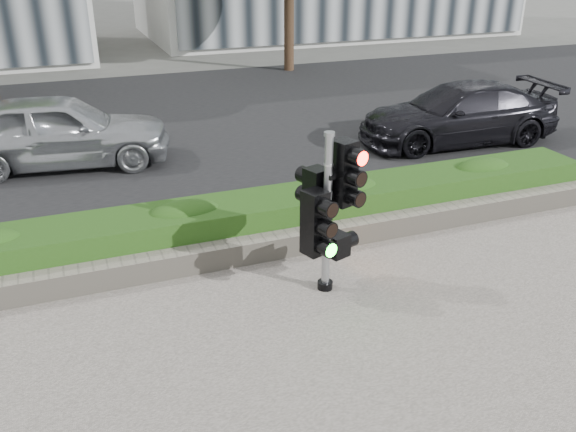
# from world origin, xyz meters

# --- Properties ---
(ground) EXTENTS (120.00, 120.00, 0.00)m
(ground) POSITION_xyz_m (0.00, 0.00, 0.00)
(ground) COLOR #51514C
(ground) RESTS_ON ground
(road) EXTENTS (60.00, 13.00, 0.02)m
(road) POSITION_xyz_m (0.00, 10.00, 0.01)
(road) COLOR black
(road) RESTS_ON ground
(curb) EXTENTS (60.00, 0.25, 0.12)m
(curb) POSITION_xyz_m (0.00, 3.15, 0.06)
(curb) COLOR gray
(curb) RESTS_ON ground
(stone_wall) EXTENTS (12.00, 0.32, 0.34)m
(stone_wall) POSITION_xyz_m (0.00, 1.90, 0.20)
(stone_wall) COLOR gray
(stone_wall) RESTS_ON sidewalk
(hedge) EXTENTS (12.00, 1.00, 0.68)m
(hedge) POSITION_xyz_m (0.00, 2.55, 0.37)
(hedge) COLOR #3D7524
(hedge) RESTS_ON sidewalk
(traffic_signal) EXTENTS (0.81, 0.70, 2.22)m
(traffic_signal) POSITION_xyz_m (0.33, 0.79, 1.26)
(traffic_signal) COLOR black
(traffic_signal) RESTS_ON sidewalk
(car_silver) EXTENTS (4.69, 2.40, 1.53)m
(car_silver) POSITION_xyz_m (-2.79, 7.36, 0.78)
(car_silver) COLOR #ACAFB3
(car_silver) RESTS_ON road
(car_dark) EXTENTS (4.86, 2.30, 1.37)m
(car_dark) POSITION_xyz_m (5.97, 5.78, 0.70)
(car_dark) COLOR black
(car_dark) RESTS_ON road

